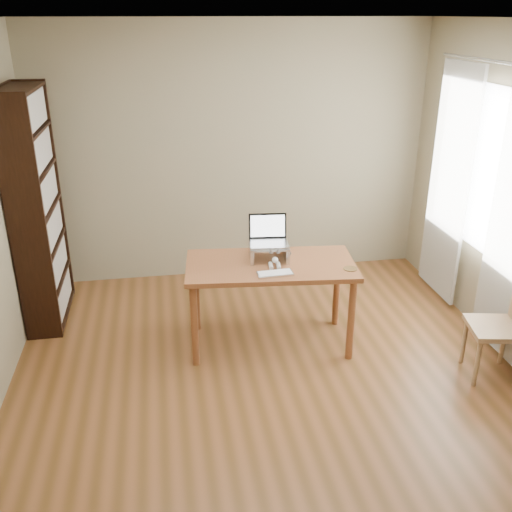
{
  "coord_description": "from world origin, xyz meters",
  "views": [
    {
      "loc": [
        -0.74,
        -3.45,
        2.64
      ],
      "look_at": [
        -0.03,
        0.7,
        0.83
      ],
      "focal_mm": 40.0,
      "sensor_mm": 36.0,
      "label": 1
    }
  ],
  "objects": [
    {
      "name": "curtains",
      "position": [
        1.92,
        0.8,
        1.17
      ],
      "size": [
        0.03,
        1.9,
        2.25
      ],
      "color": "silver",
      "rests_on": "ground"
    },
    {
      "name": "keyboard",
      "position": [
        0.08,
        0.5,
        0.76
      ],
      "size": [
        0.29,
        0.14,
        0.02
      ],
      "rotation": [
        0.0,
        0.0,
        0.06
      ],
      "color": "silver",
      "rests_on": "desk"
    },
    {
      "name": "laptop",
      "position": [
        0.09,
        0.85,
        0.94
      ],
      "size": [
        0.33,
        0.29,
        0.22
      ],
      "rotation": [
        0.0,
        0.0,
        -0.1
      ],
      "color": "silver",
      "rests_on": "laptop_stand"
    },
    {
      "name": "room",
      "position": [
        0.03,
        0.01,
        1.3
      ],
      "size": [
        4.04,
        4.54,
        2.64
      ],
      "color": "#593817",
      "rests_on": "ground"
    },
    {
      "name": "cat",
      "position": [
        0.12,
        0.83,
        0.82
      ],
      "size": [
        0.26,
        0.49,
        0.17
      ],
      "rotation": [
        0.0,
        0.0,
        -0.1
      ],
      "color": "#464137",
      "rests_on": "desk"
    },
    {
      "name": "chair",
      "position": [
        1.77,
        -0.03,
        0.47
      ],
      "size": [
        0.46,
        0.46,
        0.88
      ],
      "rotation": [
        0.0,
        0.0,
        -0.19
      ],
      "color": "tan",
      "rests_on": "ground"
    },
    {
      "name": "bookshelf",
      "position": [
        -1.83,
        1.55,
        1.05
      ],
      "size": [
        0.3,
        0.9,
        2.1
      ],
      "color": "black",
      "rests_on": "ground"
    },
    {
      "name": "coaster",
      "position": [
        0.7,
        0.5,
        0.75
      ],
      "size": [
        0.11,
        0.11,
        0.01
      ],
      "primitive_type": "cylinder",
      "color": "brown",
      "rests_on": "desk"
    },
    {
      "name": "laptop_stand",
      "position": [
        0.09,
        0.8,
        0.83
      ],
      "size": [
        0.32,
        0.25,
        0.13
      ],
      "rotation": [
        0.0,
        0.0,
        -0.1
      ],
      "color": "silver",
      "rests_on": "desk"
    },
    {
      "name": "desk",
      "position": [
        0.09,
        0.72,
        0.65
      ],
      "size": [
        1.44,
        0.82,
        0.75
      ],
      "rotation": [
        0.0,
        0.0,
        -0.1
      ],
      "color": "brown",
      "rests_on": "ground"
    }
  ]
}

